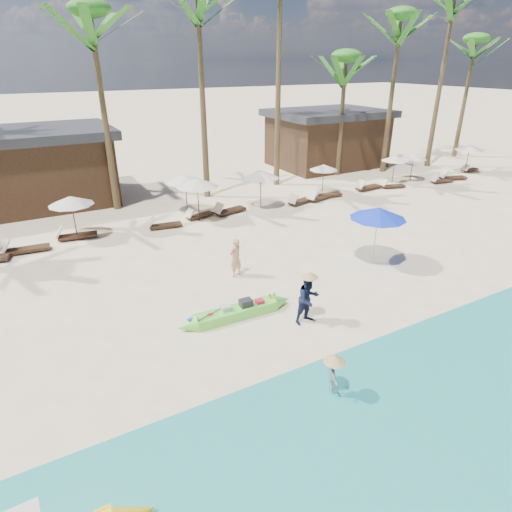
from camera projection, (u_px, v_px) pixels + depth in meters
ground at (308, 308)px, 14.80m from camera, size 240.00×240.00×0.00m
wet_sand_strip at (422, 399)px, 10.82m from camera, size 240.00×4.50×0.01m
green_canoe at (236, 312)px, 14.18m from camera, size 4.56×0.68×0.58m
tourist at (235, 258)px, 16.66m from camera, size 0.68×0.58×1.60m
vendor_green at (308, 299)px, 13.68m from camera, size 0.87×0.70×1.70m
vendor_yellow at (333, 375)px, 10.70m from camera, size 0.51×0.68×0.93m
blue_umbrella at (378, 213)px, 17.17m from camera, size 2.28×2.28×2.45m
resort_parasol_4 at (71, 201)px, 19.75m from camera, size 2.04×2.04×2.11m
lounger_4_left at (24, 248)px, 18.94m from camera, size 1.91×0.73×0.63m
lounger_4_right at (75, 235)px, 20.39m from camera, size 1.92×0.83×0.63m
resort_parasol_5 at (185, 178)px, 23.13m from camera, size 2.13×2.13×2.19m
lounger_5_left at (163, 225)px, 21.72m from camera, size 1.75×0.76×0.58m
resort_parasol_6 at (197, 183)px, 22.05m from camera, size 2.21×2.21×2.27m
lounger_6_left at (198, 215)px, 23.10m from camera, size 1.70×0.84×0.55m
lounger_6_right at (228, 210)px, 23.74m from camera, size 2.01×0.96×0.66m
resort_parasol_7 at (261, 174)px, 24.07m from camera, size 2.10×2.10×2.16m
lounger_7_left at (300, 201)px, 25.36m from camera, size 1.92×1.06×0.62m
lounger_7_right at (318, 197)px, 26.03m from camera, size 1.98×1.06×0.64m
resort_parasol_8 at (324, 167)px, 26.92m from camera, size 1.78×1.78×1.84m
lounger_8_left at (326, 194)px, 26.55m from camera, size 1.94×0.80×0.64m
resort_parasol_9 at (395, 158)px, 29.26m from camera, size 1.81×1.81×1.86m
lounger_9_left at (367, 187)px, 28.10m from camera, size 2.00×0.73×0.67m
lounger_9_right at (392, 185)px, 28.53m from camera, size 1.72×0.93×0.56m
resort_parasol_10 at (414, 156)px, 29.76m from camera, size 1.82×1.82×1.88m
lounger_10_left at (441, 181)px, 29.68m from camera, size 1.69×0.75×0.55m
lounger_10_right at (451, 177)px, 30.44m from camera, size 2.07×1.18×0.67m
resort_parasol_11 at (470, 147)px, 31.65m from camera, size 2.06×2.06×2.12m
lounger_11_left at (469, 169)px, 32.73m from camera, size 1.69×0.65×0.56m
palm_3 at (94, 43)px, 21.12m from camera, size 2.08×2.08×10.52m
palm_4 at (199, 26)px, 22.95m from camera, size 2.08×2.08×11.70m
palm_5 at (280, 3)px, 25.00m from camera, size 2.08×2.08×13.60m
palm_6 at (345, 72)px, 29.04m from camera, size 2.08×2.08×8.51m
palm_7 at (398, 41)px, 29.19m from camera, size 2.08×2.08×11.08m
palm_8 at (450, 23)px, 30.38m from camera, size 2.08×2.08×12.70m
palm_9 at (473, 57)px, 34.69m from camera, size 2.08×2.08×9.82m
pavilion_west at (17, 168)px, 24.33m from camera, size 10.80×6.60×4.30m
pavilion_east at (327, 138)px, 33.95m from camera, size 8.80×6.60×4.30m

